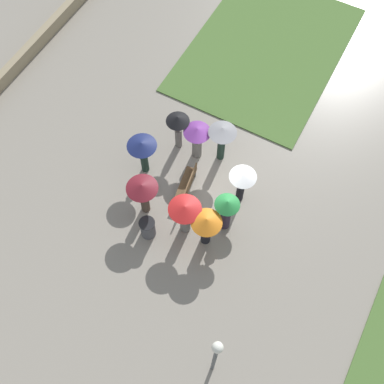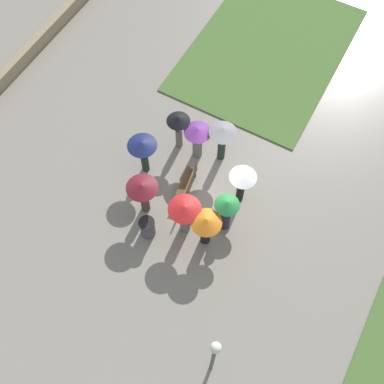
{
  "view_description": "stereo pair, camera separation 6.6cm",
  "coord_description": "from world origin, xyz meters",
  "px_view_note": "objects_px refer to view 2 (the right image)",
  "views": [
    {
      "loc": [
        8.19,
        3.33,
        16.66
      ],
      "look_at": [
        1.0,
        -0.58,
        0.99
      ],
      "focal_mm": 45.0,
      "sensor_mm": 36.0,
      "label": 1
    },
    {
      "loc": [
        8.16,
        3.39,
        16.66
      ],
      "look_at": [
        1.0,
        -0.58,
        0.99
      ],
      "focal_mm": 45.0,
      "sensor_mm": 36.0,
      "label": 2
    }
  ],
  "objects_px": {
    "crowd_person_purple": "(198,137)",
    "park_bench": "(187,185)",
    "crowd_person_maroon": "(143,191)",
    "crowd_person_white": "(242,180)",
    "trash_bin": "(148,228)",
    "crowd_person_black": "(178,124)",
    "lamp_post": "(214,355)",
    "crowd_person_orange": "(206,225)",
    "crowd_person_green": "(226,211)",
    "crowd_person_grey": "(223,135)",
    "crowd_person_red": "(185,213)",
    "crowd_person_navy": "(143,149)"
  },
  "relations": [
    {
      "from": "crowd_person_purple",
      "to": "park_bench",
      "type": "bearing_deg",
      "value": 84.62
    },
    {
      "from": "crowd_person_maroon",
      "to": "crowd_person_white",
      "type": "distance_m",
      "value": 3.61
    },
    {
      "from": "trash_bin",
      "to": "crowd_person_white",
      "type": "bearing_deg",
      "value": 141.57
    },
    {
      "from": "crowd_person_black",
      "to": "crowd_person_maroon",
      "type": "distance_m",
      "value": 3.16
    },
    {
      "from": "lamp_post",
      "to": "crowd_person_white",
      "type": "bearing_deg",
      "value": -162.0
    },
    {
      "from": "trash_bin",
      "to": "crowd_person_black",
      "type": "relative_size",
      "value": 0.49
    },
    {
      "from": "crowd_person_maroon",
      "to": "crowd_person_orange",
      "type": "height_order",
      "value": "crowd_person_maroon"
    },
    {
      "from": "park_bench",
      "to": "crowd_person_orange",
      "type": "bearing_deg",
      "value": 37.36
    },
    {
      "from": "crowd_person_black",
      "to": "crowd_person_maroon",
      "type": "bearing_deg",
      "value": 27.55
    },
    {
      "from": "crowd_person_maroon",
      "to": "crowd_person_purple",
      "type": "height_order",
      "value": "crowd_person_maroon"
    },
    {
      "from": "crowd_person_white",
      "to": "crowd_person_green",
      "type": "bearing_deg",
      "value": 86.4
    },
    {
      "from": "park_bench",
      "to": "crowd_person_purple",
      "type": "xyz_separation_m",
      "value": [
        -1.65,
        -0.45,
        0.81
      ]
    },
    {
      "from": "crowd_person_green",
      "to": "crowd_person_orange",
      "type": "height_order",
      "value": "crowd_person_green"
    },
    {
      "from": "crowd_person_grey",
      "to": "crowd_person_white",
      "type": "relative_size",
      "value": 1.04
    },
    {
      "from": "crowd_person_white",
      "to": "crowd_person_purple",
      "type": "height_order",
      "value": "crowd_person_white"
    },
    {
      "from": "park_bench",
      "to": "crowd_person_green",
      "type": "bearing_deg",
      "value": 62.95
    },
    {
      "from": "trash_bin",
      "to": "crowd_person_red",
      "type": "height_order",
      "value": "crowd_person_red"
    },
    {
      "from": "trash_bin",
      "to": "crowd_person_grey",
      "type": "distance_m",
      "value": 4.48
    },
    {
      "from": "crowd_person_red",
      "to": "crowd_person_grey",
      "type": "bearing_deg",
      "value": -74.87
    },
    {
      "from": "crowd_person_grey",
      "to": "crowd_person_green",
      "type": "bearing_deg",
      "value": -138.54
    },
    {
      "from": "crowd_person_green",
      "to": "crowd_person_navy",
      "type": "distance_m",
      "value": 3.93
    },
    {
      "from": "trash_bin",
      "to": "crowd_person_grey",
      "type": "relative_size",
      "value": 0.46
    },
    {
      "from": "crowd_person_navy",
      "to": "crowd_person_green",
      "type": "bearing_deg",
      "value": -32.63
    },
    {
      "from": "crowd_person_maroon",
      "to": "crowd_person_navy",
      "type": "relative_size",
      "value": 1.0
    },
    {
      "from": "crowd_person_green",
      "to": "crowd_person_maroon",
      "type": "relative_size",
      "value": 1.03
    },
    {
      "from": "trash_bin",
      "to": "crowd_person_white",
      "type": "height_order",
      "value": "crowd_person_white"
    },
    {
      "from": "park_bench",
      "to": "crowd_person_green",
      "type": "xyz_separation_m",
      "value": [
        0.61,
        1.94,
        0.78
      ]
    },
    {
      "from": "crowd_person_maroon",
      "to": "crowd_person_red",
      "type": "height_order",
      "value": "crowd_person_maroon"
    },
    {
      "from": "crowd_person_green",
      "to": "crowd_person_purple",
      "type": "relative_size",
      "value": 1.08
    },
    {
      "from": "crowd_person_navy",
      "to": "crowd_person_orange",
      "type": "distance_m",
      "value": 3.85
    },
    {
      "from": "park_bench",
      "to": "crowd_person_orange",
      "type": "xyz_separation_m",
      "value": [
        1.49,
        1.6,
        0.92
      ]
    },
    {
      "from": "crowd_person_navy",
      "to": "crowd_person_black",
      "type": "bearing_deg",
      "value": 47.14
    },
    {
      "from": "trash_bin",
      "to": "crowd_person_purple",
      "type": "bearing_deg",
      "value": -179.11
    },
    {
      "from": "lamp_post",
      "to": "crowd_person_red",
      "type": "bearing_deg",
      "value": -141.15
    },
    {
      "from": "trash_bin",
      "to": "crowd_person_red",
      "type": "bearing_deg",
      "value": 127.08
    },
    {
      "from": "crowd_person_red",
      "to": "crowd_person_black",
      "type": "bearing_deg",
      "value": -46.39
    },
    {
      "from": "crowd_person_orange",
      "to": "lamp_post",
      "type": "bearing_deg",
      "value": -89.22
    },
    {
      "from": "park_bench",
      "to": "crowd_person_black",
      "type": "relative_size",
      "value": 0.87
    },
    {
      "from": "trash_bin",
      "to": "crowd_person_black",
      "type": "xyz_separation_m",
      "value": [
        -3.97,
        -0.93,
        0.95
      ]
    },
    {
      "from": "park_bench",
      "to": "trash_bin",
      "type": "xyz_separation_m",
      "value": [
        2.26,
        -0.39,
        0.01
      ]
    },
    {
      "from": "crowd_person_maroon",
      "to": "crowd_person_purple",
      "type": "bearing_deg",
      "value": -63.59
    },
    {
      "from": "park_bench",
      "to": "crowd_person_green",
      "type": "height_order",
      "value": "crowd_person_green"
    },
    {
      "from": "crowd_person_navy",
      "to": "crowd_person_purple",
      "type": "height_order",
      "value": "crowd_person_navy"
    },
    {
      "from": "crowd_person_purple",
      "to": "crowd_person_black",
      "type": "bearing_deg",
      "value": -24.05
    },
    {
      "from": "crowd_person_grey",
      "to": "crowd_person_red",
      "type": "distance_m",
      "value": 3.45
    },
    {
      "from": "trash_bin",
      "to": "park_bench",
      "type": "bearing_deg",
      "value": 170.17
    },
    {
      "from": "park_bench",
      "to": "crowd_person_purple",
      "type": "relative_size",
      "value": 0.92
    },
    {
      "from": "park_bench",
      "to": "crowd_person_orange",
      "type": "distance_m",
      "value": 2.37
    },
    {
      "from": "crowd_person_navy",
      "to": "crowd_person_white",
      "type": "xyz_separation_m",
      "value": [
        -0.61,
        3.86,
        0.0
      ]
    },
    {
      "from": "trash_bin",
      "to": "crowd_person_green",
      "type": "height_order",
      "value": "crowd_person_green"
    }
  ]
}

